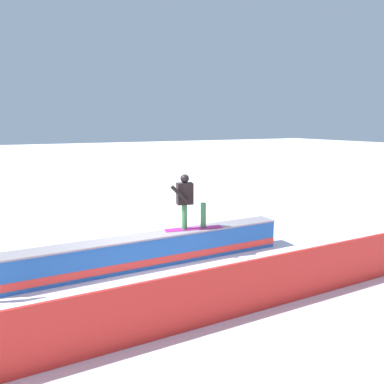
# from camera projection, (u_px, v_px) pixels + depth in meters

# --- Properties ---
(ground_plane) EXTENTS (120.00, 120.00, 0.00)m
(ground_plane) POSITION_uv_depth(u_px,v_px,m) (153.00, 265.00, 9.27)
(ground_plane) COLOR white
(grind_box) EXTENTS (7.13, 0.62, 0.78)m
(grind_box) POSITION_uv_depth(u_px,v_px,m) (153.00, 251.00, 9.21)
(grind_box) COLOR blue
(grind_box) RESTS_ON ground_plane
(snowboarder) EXTENTS (1.53, 0.57, 1.43)m
(snowboarder) POSITION_uv_depth(u_px,v_px,m) (187.00, 200.00, 9.45)
(snowboarder) COLOR #B92085
(snowboarder) RESTS_ON grind_box
(safety_fence) EXTENTS (13.41, 0.12, 1.03)m
(safety_fence) POSITION_uv_depth(u_px,v_px,m) (217.00, 295.00, 6.50)
(safety_fence) COLOR red
(safety_fence) RESTS_ON ground_plane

